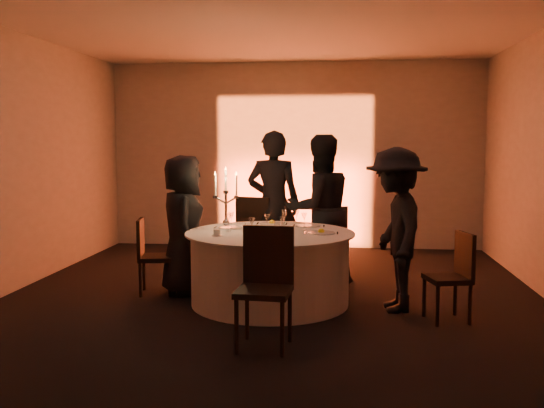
# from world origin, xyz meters

# --- Properties ---
(floor) EXTENTS (7.00, 7.00, 0.00)m
(floor) POSITION_xyz_m (0.00, 0.00, 0.00)
(floor) COLOR black
(floor) RESTS_ON ground
(ceiling) EXTENTS (7.00, 7.00, 0.00)m
(ceiling) POSITION_xyz_m (0.00, 0.00, 3.00)
(ceiling) COLOR silver
(ceiling) RESTS_ON wall_back
(wall_back) EXTENTS (7.00, 0.00, 7.00)m
(wall_back) POSITION_xyz_m (0.00, 3.50, 1.50)
(wall_back) COLOR #A29F97
(wall_back) RESTS_ON floor
(wall_front) EXTENTS (7.00, 0.00, 7.00)m
(wall_front) POSITION_xyz_m (0.00, -3.50, 1.50)
(wall_front) COLOR #A29F97
(wall_front) RESTS_ON floor
(wall_left) EXTENTS (0.00, 7.00, 7.00)m
(wall_left) POSITION_xyz_m (-3.00, 0.00, 1.50)
(wall_left) COLOR #A29F97
(wall_left) RESTS_ON floor
(uplighter_fixture) EXTENTS (0.25, 0.12, 0.10)m
(uplighter_fixture) POSITION_xyz_m (0.00, 3.20, 0.05)
(uplighter_fixture) COLOR black
(uplighter_fixture) RESTS_ON floor
(banquet_table) EXTENTS (1.80, 1.80, 0.77)m
(banquet_table) POSITION_xyz_m (0.00, 0.00, 0.38)
(banquet_table) COLOR black
(banquet_table) RESTS_ON floor
(chair_left) EXTENTS (0.44, 0.44, 0.86)m
(chair_left) POSITION_xyz_m (-1.40, 0.25, 0.48)
(chair_left) COLOR black
(chair_left) RESTS_ON floor
(chair_back_left) EXTENTS (0.54, 0.54, 1.03)m
(chair_back_left) POSITION_xyz_m (-0.34, 1.35, 0.58)
(chair_back_left) COLOR black
(chair_back_left) RESTS_ON floor
(chair_back_right) EXTENTS (0.54, 0.54, 0.93)m
(chair_back_right) POSITION_xyz_m (0.60, 1.20, 0.52)
(chair_back_right) COLOR black
(chair_back_right) RESTS_ON floor
(chair_right) EXTENTS (0.46, 0.46, 0.86)m
(chair_right) POSITION_xyz_m (1.84, -0.44, 0.48)
(chair_right) COLOR black
(chair_right) RESTS_ON floor
(chair_front) EXTENTS (0.48, 0.48, 1.01)m
(chair_front) POSITION_xyz_m (0.12, -1.33, 0.57)
(chair_front) COLOR black
(chair_front) RESTS_ON floor
(guest_left) EXTENTS (0.71, 0.88, 1.58)m
(guest_left) POSITION_xyz_m (-1.03, 0.31, 0.79)
(guest_left) COLOR black
(guest_left) RESTS_ON floor
(guest_back_left) EXTENTS (0.71, 0.50, 1.87)m
(guest_back_left) POSITION_xyz_m (-0.10, 1.30, 0.93)
(guest_back_left) COLOR black
(guest_back_left) RESTS_ON floor
(guest_back_right) EXTENTS (1.09, 1.01, 1.81)m
(guest_back_right) POSITION_xyz_m (0.49, 1.00, 0.91)
(guest_back_right) COLOR black
(guest_back_right) RESTS_ON floor
(guest_right) EXTENTS (0.72, 1.13, 1.68)m
(guest_right) POSITION_xyz_m (1.31, -0.12, 0.84)
(guest_right) COLOR black
(guest_right) RESTS_ON floor
(plate_left) EXTENTS (0.35, 0.26, 0.01)m
(plate_left) POSITION_xyz_m (-0.47, 0.24, 0.78)
(plate_left) COLOR white
(plate_left) RESTS_ON banquet_table
(plate_back_left) EXTENTS (0.36, 0.27, 0.08)m
(plate_back_left) POSITION_xyz_m (-0.05, 0.60, 0.79)
(plate_back_left) COLOR white
(plate_back_left) RESTS_ON banquet_table
(plate_back_right) EXTENTS (0.35, 0.26, 0.01)m
(plate_back_right) POSITION_xyz_m (0.39, 0.48, 0.78)
(plate_back_right) COLOR white
(plate_back_right) RESTS_ON banquet_table
(plate_right) EXTENTS (0.36, 0.29, 0.08)m
(plate_right) POSITION_xyz_m (0.55, -0.03, 0.79)
(plate_right) COLOR white
(plate_right) RESTS_ON banquet_table
(plate_front) EXTENTS (0.35, 0.29, 0.08)m
(plate_front) POSITION_xyz_m (0.06, -0.60, 0.79)
(plate_front) COLOR white
(plate_front) RESTS_ON banquet_table
(coffee_cup) EXTENTS (0.11, 0.11, 0.07)m
(coffee_cup) POSITION_xyz_m (-0.51, -0.31, 0.80)
(coffee_cup) COLOR white
(coffee_cup) RESTS_ON banquet_table
(candelabra) EXTENTS (0.29, 0.14, 0.69)m
(candelabra) POSITION_xyz_m (-0.50, 0.16, 1.01)
(candelabra) COLOR white
(candelabra) RESTS_ON banquet_table
(wine_glass_a) EXTENTS (0.07, 0.07, 0.19)m
(wine_glass_a) POSITION_xyz_m (-0.03, -0.01, 0.91)
(wine_glass_a) COLOR white
(wine_glass_a) RESTS_ON banquet_table
(wine_glass_b) EXTENTS (0.07, 0.07, 0.19)m
(wine_glass_b) POSITION_xyz_m (-0.45, -0.00, 0.91)
(wine_glass_b) COLOR white
(wine_glass_b) RESTS_ON banquet_table
(wine_glass_c) EXTENTS (0.07, 0.07, 0.19)m
(wine_glass_c) POSITION_xyz_m (0.14, 0.19, 0.91)
(wine_glass_c) COLOR white
(wine_glass_c) RESTS_ON banquet_table
(wine_glass_d) EXTENTS (0.07, 0.07, 0.19)m
(wine_glass_d) POSITION_xyz_m (0.11, 0.44, 0.91)
(wine_glass_d) COLOR white
(wine_glass_d) RESTS_ON banquet_table
(wine_glass_e) EXTENTS (0.07, 0.07, 0.19)m
(wine_glass_e) POSITION_xyz_m (-0.45, 0.18, 0.91)
(wine_glass_e) COLOR white
(wine_glass_e) RESTS_ON banquet_table
(wine_glass_f) EXTENTS (0.07, 0.07, 0.19)m
(wine_glass_f) POSITION_xyz_m (-0.15, -0.30, 0.91)
(wine_glass_f) COLOR white
(wine_glass_f) RESTS_ON banquet_table
(wine_glass_g) EXTENTS (0.07, 0.07, 0.19)m
(wine_glass_g) POSITION_xyz_m (0.15, -0.18, 0.91)
(wine_glass_g) COLOR white
(wine_glass_g) RESTS_ON banquet_table
(wine_glass_h) EXTENTS (0.07, 0.07, 0.19)m
(wine_glass_h) POSITION_xyz_m (0.26, 0.42, 0.91)
(wine_glass_h) COLOR white
(wine_glass_h) RESTS_ON banquet_table
(wine_glass_i) EXTENTS (0.07, 0.07, 0.19)m
(wine_glass_i) POSITION_xyz_m (0.35, 0.17, 0.91)
(wine_glass_i) COLOR white
(wine_glass_i) RESTS_ON banquet_table
(tumbler_a) EXTENTS (0.07, 0.07, 0.09)m
(tumbler_a) POSITION_xyz_m (0.03, -0.32, 0.82)
(tumbler_a) COLOR white
(tumbler_a) RESTS_ON banquet_table
(tumbler_b) EXTENTS (0.07, 0.07, 0.09)m
(tumbler_b) POSITION_xyz_m (0.08, -0.03, 0.82)
(tumbler_b) COLOR white
(tumbler_b) RESTS_ON banquet_table
(tumbler_c) EXTENTS (0.07, 0.07, 0.09)m
(tumbler_c) POSITION_xyz_m (-0.24, 0.00, 0.82)
(tumbler_c) COLOR white
(tumbler_c) RESTS_ON banquet_table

